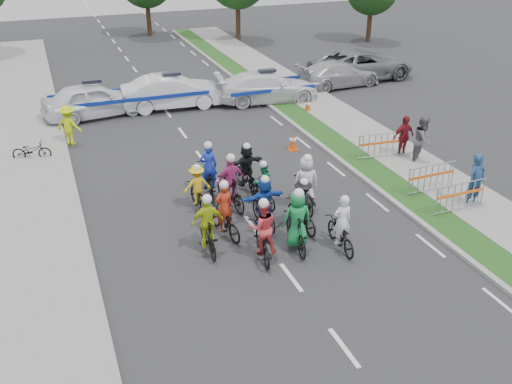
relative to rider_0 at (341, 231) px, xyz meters
name	(u,v)px	position (x,y,z in m)	size (l,w,h in m)	color
ground	(291,277)	(-1.98, -0.87, -0.60)	(90.00, 90.00, 0.00)	#28282B
curb_right	(360,176)	(3.12, 4.13, -0.54)	(0.20, 60.00, 0.12)	gray
grass_strip	(376,173)	(3.82, 4.13, -0.54)	(1.20, 60.00, 0.11)	#1E4215
sidewalk_right	(416,166)	(5.62, 4.13, -0.53)	(2.40, 60.00, 0.13)	gray
sidewalk_left	(36,232)	(-8.48, 4.13, -0.53)	(3.00, 60.00, 0.13)	gray
rider_0	(341,231)	(0.00, 0.00, 0.00)	(0.73, 1.81, 1.80)	black
rider_1	(296,226)	(-1.24, 0.45, 0.19)	(0.92, 1.99, 2.03)	black
rider_2	(262,236)	(-2.34, 0.38, 0.12)	(1.00, 2.01, 1.96)	black
rider_3	(208,229)	(-3.72, 1.25, 0.14)	(0.98, 1.84, 1.92)	black
rider_4	(302,209)	(-0.58, 1.48, 0.10)	(1.03, 1.79, 1.79)	black
rider_5	(264,205)	(-1.64, 2.03, 0.17)	(1.46, 1.75, 1.81)	black
rider_6	(224,217)	(-2.98, 1.99, 0.03)	(1.01, 1.96, 1.91)	black
rider_7	(305,188)	(0.08, 2.63, 0.19)	(0.93, 1.99, 2.03)	black
rider_8	(262,188)	(-1.14, 3.41, 0.03)	(0.83, 1.71, 1.67)	black
rider_9	(231,187)	(-2.21, 3.61, 0.17)	(1.06, 1.97, 2.01)	black
rider_10	(197,191)	(-3.27, 3.95, 0.06)	(0.93, 1.64, 1.67)	black
rider_11	(246,169)	(-1.22, 4.79, 0.16)	(1.48, 1.76, 1.80)	black
rider_12	(209,176)	(-2.57, 5.00, 0.05)	(0.99, 2.02, 1.97)	black
police_car_0	(94,100)	(-5.35, 14.87, 0.23)	(1.97, 4.88, 1.66)	white
police_car_1	(172,92)	(-1.51, 14.83, 0.23)	(1.75, 5.01, 1.65)	white
police_car_2	(267,87)	(3.33, 14.10, 0.18)	(2.17, 5.33, 1.55)	white
civilian_sedan	(339,74)	(8.16, 15.28, 0.11)	(1.98, 4.88, 1.42)	#B2B2B7
civilian_suv	(362,64)	(10.16, 16.16, 0.27)	(2.88, 6.26, 1.74)	slate
spectator_0	(476,181)	(5.47, 0.75, 0.36)	(0.70, 0.46, 1.93)	navy
spectator_1	(423,140)	(6.06, 4.50, 0.37)	(0.94, 0.73, 1.93)	#57565B
spectator_2	(404,137)	(5.70, 5.27, 0.28)	(1.02, 0.43, 1.75)	maroon
marshal_hiviz	(69,125)	(-6.78, 11.52, 0.26)	(1.11, 0.64, 1.72)	#CDE50C
barrier_0	(460,198)	(4.72, 0.53, -0.04)	(2.00, 0.50, 1.12)	#A5A8AD
barrier_1	(431,179)	(4.72, 2.08, -0.04)	(2.00, 0.50, 1.12)	#A5A8AD
barrier_2	(381,146)	(4.72, 5.36, -0.04)	(2.00, 0.50, 1.12)	#A5A8AD
cone_0	(293,142)	(1.86, 7.55, -0.26)	(0.40, 0.40, 0.70)	#F24C0C
cone_1	(308,106)	(4.54, 11.70, -0.26)	(0.40, 0.40, 0.70)	#F24C0C
parked_bike	(32,150)	(-8.38, 10.34, -0.20)	(0.53, 1.53, 0.80)	black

